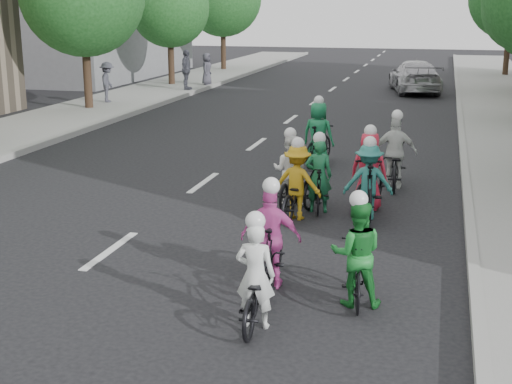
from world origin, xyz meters
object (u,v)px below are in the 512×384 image
at_px(cyclist_2, 298,189).
at_px(cyclist_6, 290,177).
at_px(spectator_2, 207,69).
at_px(cyclist_9, 318,140).
at_px(cyclist_0, 257,287).
at_px(spectator_1, 186,70).
at_px(cyclist_8, 395,161).
at_px(cyclist_1, 357,261).
at_px(spectator_0, 108,82).
at_px(follow_car_lead, 415,77).
at_px(cyclist_5, 319,184).
at_px(cyclist_4, 369,179).
at_px(follow_car_trail, 416,72).
at_px(cyclist_7, 368,186).
at_px(cyclist_3, 272,247).

xyz_separation_m(cyclist_2, cyclist_6, (-0.35, 0.95, -0.01)).
relative_size(cyclist_2, spectator_2, 1.15).
bearing_deg(cyclist_9, cyclist_0, 106.34).
height_order(cyclist_2, spectator_1, spectator_1).
relative_size(cyclist_2, cyclist_8, 0.94).
xyz_separation_m(cyclist_1, cyclist_6, (-1.99, 4.84, -0.04)).
relative_size(cyclist_0, spectator_0, 1.01).
bearing_deg(spectator_0, follow_car_lead, -71.57).
height_order(cyclist_5, spectator_2, spectator_2).
xyz_separation_m(cyclist_4, follow_car_trail, (-0.09, 23.43, 0.10)).
height_order(cyclist_4, follow_car_lead, cyclist_4).
xyz_separation_m(cyclist_4, cyclist_8, (0.40, 1.92, 0.01)).
height_order(cyclist_6, follow_car_trail, cyclist_6).
height_order(cyclist_1, spectator_2, spectator_2).
distance_m(cyclist_7, spectator_0, 18.27).
height_order(cyclist_7, spectator_2, spectator_2).
height_order(cyclist_8, cyclist_9, cyclist_9).
relative_size(cyclist_0, cyclist_1, 1.00).
distance_m(cyclist_8, spectator_1, 19.38).
xyz_separation_m(cyclist_2, spectator_1, (-9.29, 18.96, 0.50)).
distance_m(cyclist_0, cyclist_1, 1.57).
distance_m(cyclist_0, follow_car_lead, 26.84).
distance_m(cyclist_4, spectator_2, 22.68).
xyz_separation_m(follow_car_lead, spectator_0, (-12.21, -7.99, 0.25)).
bearing_deg(cyclist_0, cyclist_9, -87.10).
bearing_deg(cyclist_8, spectator_1, -58.00).
height_order(cyclist_0, cyclist_1, cyclist_1).
bearing_deg(cyclist_1, cyclist_9, -85.92).
distance_m(cyclist_5, cyclist_6, 0.76).
xyz_separation_m(cyclist_2, follow_car_lead, (1.28, 21.91, 0.13)).
xyz_separation_m(cyclist_2, spectator_0, (-10.93, 13.93, 0.39)).
distance_m(cyclist_1, follow_car_trail, 28.40).
xyz_separation_m(cyclist_1, cyclist_3, (-1.31, 0.32, -0.01)).
bearing_deg(cyclist_7, spectator_1, -68.95).
bearing_deg(follow_car_lead, cyclist_6, 74.40).
height_order(cyclist_5, spectator_0, spectator_0).
distance_m(cyclist_5, spectator_1, 20.73).
height_order(cyclist_2, cyclist_5, cyclist_5).
xyz_separation_m(spectator_0, spectator_1, (1.64, 5.04, 0.11)).
bearing_deg(follow_car_trail, cyclist_6, 92.43).
bearing_deg(cyclist_4, spectator_0, -36.23).
relative_size(cyclist_0, cyclist_9, 0.89).
bearing_deg(follow_car_lead, spectator_2, -7.56).
bearing_deg(cyclist_4, cyclist_5, 36.67).
xyz_separation_m(cyclist_2, cyclist_7, (1.34, 0.40, 0.06)).
distance_m(cyclist_3, cyclist_7, 4.09).
bearing_deg(follow_car_lead, cyclist_4, 78.86).
bearing_deg(cyclist_8, cyclist_7, 80.07).
xyz_separation_m(cyclist_2, cyclist_8, (1.68, 3.00, 0.03)).
height_order(cyclist_4, spectator_0, spectator_0).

